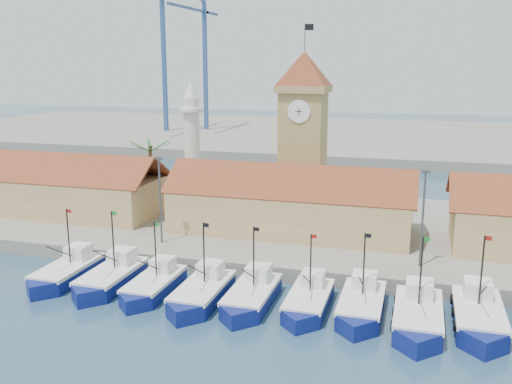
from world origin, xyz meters
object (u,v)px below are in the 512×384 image
(boat_0, at_px, (66,274))
(clock_tower, at_px, (303,131))
(boat_5, at_px, (308,303))
(minaret, at_px, (192,143))

(boat_0, distance_m, clock_tower, 31.04)
(boat_0, relative_size, clock_tower, 0.41)
(boat_0, height_order, boat_5, boat_0)
(boat_0, bearing_deg, boat_5, -0.25)
(clock_tower, bearing_deg, minaret, 172.39)
(clock_tower, xyz_separation_m, minaret, (-15.00, 2.00, -2.23))
(boat_5, xyz_separation_m, minaret, (-20.35, 25.14, 9.04))
(boat_0, relative_size, boat_5, 1.07)
(boat_5, relative_size, minaret, 0.54)
(boat_5, relative_size, clock_tower, 0.39)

